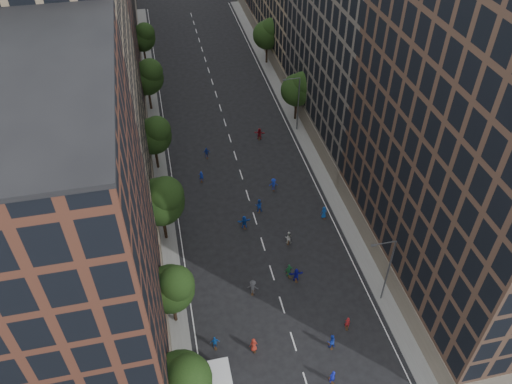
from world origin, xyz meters
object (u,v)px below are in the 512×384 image
at_px(streetlamp_near, 387,268).
at_px(skater_1, 332,377).
at_px(streetlamp_far, 297,101).
at_px(skater_2, 331,341).

bearing_deg(streetlamp_near, skater_1, -135.60).
height_order(streetlamp_far, skater_2, streetlamp_far).
height_order(streetlamp_far, skater_1, streetlamp_far).
relative_size(streetlamp_near, skater_2, 5.11).
relative_size(streetlamp_near, skater_1, 5.19).
height_order(streetlamp_near, skater_1, streetlamp_near).
xyz_separation_m(streetlamp_near, skater_1, (-8.04, -7.88, -4.30)).
distance_m(skater_1, skater_2, 3.71).
relative_size(skater_1, skater_2, 0.98).
bearing_deg(skater_1, streetlamp_near, -148.27).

